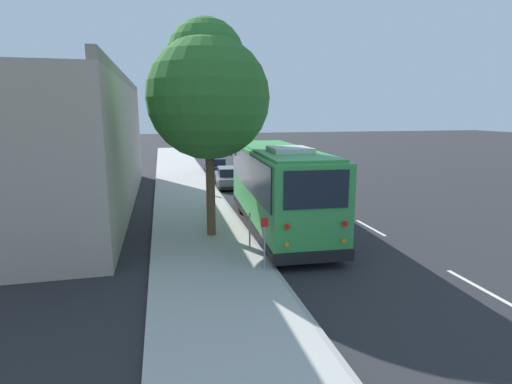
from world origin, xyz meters
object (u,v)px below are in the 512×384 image
Objects in this scene: parked_sedan_gray at (230,178)px; sign_post_near at (265,243)px; sign_post_far at (250,230)px; fire_hydrant at (210,188)px; shuttle_bus at (278,184)px; parked_sedan_navy at (215,166)px; street_tree at (208,90)px.

sign_post_near is (-14.57, 1.39, 0.37)m from parked_sedan_gray.
sign_post_far reaches higher than fire_hydrant.
parked_sedan_gray is at bearing -6.35° from sign_post_far.
sign_post_near is at bearing 161.68° from shuttle_bus.
parked_sedan_navy is at bearing 4.64° from shuttle_bus.
sign_post_near is (-3.96, -1.13, -4.64)m from street_tree.
parked_sedan_gray is at bearing -5.45° from sign_post_near.
fire_hydrant is at bearing 1.45° from sign_post_near.
sign_post_near reaches higher than fire_hydrant.
parked_sedan_navy is 20.48m from sign_post_near.
sign_post_far is (-12.48, 1.39, 0.17)m from parked_sedan_gray.
parked_sedan_gray is 14.64m from sign_post_near.
parked_sedan_gray is 5.26× the size of fire_hydrant.
parked_sedan_navy is 3.77× the size of sign_post_far.
shuttle_bus is at bearing -21.08° from sign_post_near.
street_tree is at bearing 175.04° from parked_sedan_navy.
shuttle_bus is 15.96m from parked_sedan_navy.
sign_post_far is (-1.88, -1.13, -4.85)m from street_tree.
shuttle_bus is 3.23m from sign_post_far.
sign_post_near is (-20.43, 1.23, 0.39)m from parked_sedan_navy.
sign_post_near reaches higher than parked_sedan_gray.
parked_sedan_navy is 2.90× the size of sign_post_near.
parked_sedan_gray is 5.87m from parked_sedan_navy.
sign_post_near is at bearing -164.00° from street_tree.
parked_sedan_gray is 3.60m from fire_hydrant.
parked_sedan_gray is 12.56m from sign_post_far.
fire_hydrant is (6.84, 2.04, -1.36)m from shuttle_bus.
street_tree is 9.02m from fire_hydrant.
sign_post_far is at bearing -178.22° from fire_hydrant.
street_tree reaches higher than parked_sedan_navy.
parked_sedan_navy reaches higher than fire_hydrant.
parked_sedan_gray is 12.00m from street_tree.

